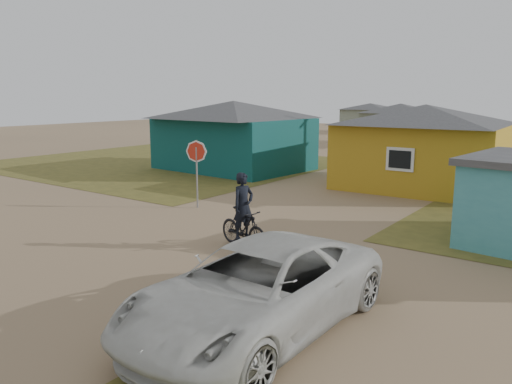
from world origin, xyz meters
TOP-DOWN VIEW (x-y plane):
  - ground at (0.00, 0.00)m, footprint 120.00×120.00m
  - grass_nw at (-14.00, 13.00)m, footprint 20.00×18.00m
  - house_teal at (-8.50, 13.50)m, footprint 8.93×7.08m
  - house_yellow at (2.50, 14.00)m, footprint 7.72×6.76m
  - house_pale_west at (-6.00, 34.00)m, footprint 7.04×6.15m
  - house_pale_north at (-14.00, 46.00)m, footprint 6.28×5.81m
  - stop_sign at (-3.12, 4.48)m, footprint 0.86×0.09m
  - cyclist at (1.47, 1.42)m, footprint 2.00×0.94m
  - vehicle at (4.82, -2.54)m, footprint 2.79×5.89m

SIDE VIEW (x-z plane):
  - ground at x=0.00m, z-range 0.00..0.00m
  - grass_nw at x=-14.00m, z-range 0.00..0.01m
  - cyclist at x=1.47m, z-range -0.30..1.88m
  - vehicle at x=4.82m, z-range 0.00..1.63m
  - house_pale_north at x=-14.00m, z-range 0.05..3.45m
  - house_pale_west at x=-6.00m, z-range 0.06..3.66m
  - stop_sign at x=-3.12m, z-range 0.61..3.24m
  - house_yellow at x=2.50m, z-range 0.05..3.95m
  - house_teal at x=-8.50m, z-range 0.05..4.05m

